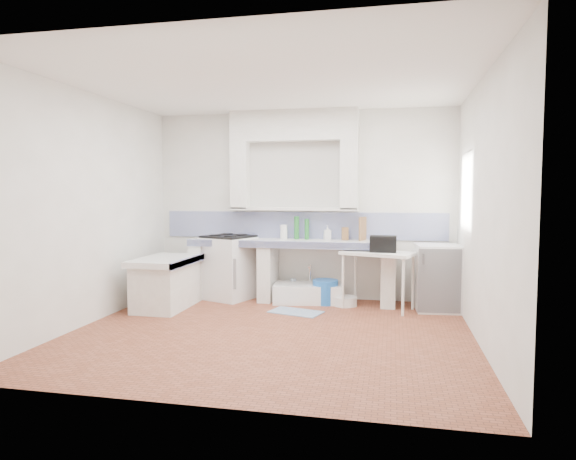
% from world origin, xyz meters
% --- Properties ---
extents(floor, '(4.50, 4.50, 0.00)m').
position_xyz_m(floor, '(0.00, 0.00, 0.00)').
color(floor, brown).
rests_on(floor, ground).
extents(ceiling, '(4.50, 4.50, 0.00)m').
position_xyz_m(ceiling, '(0.00, 0.00, 2.80)').
color(ceiling, white).
rests_on(ceiling, ground).
extents(wall_back, '(4.50, 0.00, 4.50)m').
position_xyz_m(wall_back, '(0.00, 2.00, 1.40)').
color(wall_back, white).
rests_on(wall_back, ground).
extents(wall_front, '(4.50, 0.00, 4.50)m').
position_xyz_m(wall_front, '(0.00, -2.00, 1.40)').
color(wall_front, white).
rests_on(wall_front, ground).
extents(wall_left, '(0.00, 4.50, 4.50)m').
position_xyz_m(wall_left, '(-2.25, 0.00, 1.40)').
color(wall_left, white).
rests_on(wall_left, ground).
extents(wall_right, '(0.00, 4.50, 4.50)m').
position_xyz_m(wall_right, '(2.25, 0.00, 1.40)').
color(wall_right, white).
rests_on(wall_right, ground).
extents(alcove_mass, '(1.90, 0.25, 0.45)m').
position_xyz_m(alcove_mass, '(-0.10, 1.88, 2.58)').
color(alcove_mass, white).
rests_on(alcove_mass, ground).
extents(window_frame, '(0.35, 0.86, 1.06)m').
position_xyz_m(window_frame, '(2.42, 1.20, 1.60)').
color(window_frame, '#3C2013').
rests_on(window_frame, ground).
extents(lace_valance, '(0.01, 0.84, 0.24)m').
position_xyz_m(lace_valance, '(2.28, 1.20, 1.98)').
color(lace_valance, white).
rests_on(lace_valance, ground).
extents(counter_slab, '(3.00, 0.60, 0.08)m').
position_xyz_m(counter_slab, '(-0.10, 1.70, 0.86)').
color(counter_slab, white).
rests_on(counter_slab, ground).
extents(counter_lip, '(3.00, 0.04, 0.10)m').
position_xyz_m(counter_lip, '(-0.10, 1.42, 0.86)').
color(counter_lip, navy).
rests_on(counter_lip, ground).
extents(counter_pier_left, '(0.20, 0.55, 0.82)m').
position_xyz_m(counter_pier_left, '(-1.50, 1.70, 0.41)').
color(counter_pier_left, white).
rests_on(counter_pier_left, ground).
extents(counter_pier_mid, '(0.20, 0.55, 0.82)m').
position_xyz_m(counter_pier_mid, '(-0.45, 1.70, 0.41)').
color(counter_pier_mid, white).
rests_on(counter_pier_mid, ground).
extents(counter_pier_right, '(0.20, 0.55, 0.82)m').
position_xyz_m(counter_pier_right, '(1.30, 1.70, 0.41)').
color(counter_pier_right, white).
rests_on(counter_pier_right, ground).
extents(peninsula_top, '(0.70, 1.10, 0.08)m').
position_xyz_m(peninsula_top, '(-1.70, 0.90, 0.66)').
color(peninsula_top, white).
rests_on(peninsula_top, ground).
extents(peninsula_base, '(0.60, 1.00, 0.62)m').
position_xyz_m(peninsula_base, '(-1.70, 0.90, 0.31)').
color(peninsula_base, white).
rests_on(peninsula_base, ground).
extents(peninsula_lip, '(0.04, 1.10, 0.10)m').
position_xyz_m(peninsula_lip, '(-1.37, 0.90, 0.66)').
color(peninsula_lip, navy).
rests_on(peninsula_lip, ground).
extents(backsplash, '(4.27, 0.03, 0.40)m').
position_xyz_m(backsplash, '(0.00, 1.99, 1.10)').
color(backsplash, navy).
rests_on(backsplash, ground).
extents(stove, '(0.84, 0.82, 0.92)m').
position_xyz_m(stove, '(-1.05, 1.68, 0.46)').
color(stove, white).
rests_on(stove, ground).
extents(sink, '(1.07, 0.69, 0.24)m').
position_xyz_m(sink, '(0.15, 1.68, 0.12)').
color(sink, white).
rests_on(sink, ground).
extents(side_table, '(1.07, 0.81, 0.04)m').
position_xyz_m(side_table, '(1.16, 1.44, 0.39)').
color(side_table, white).
rests_on(side_table, ground).
extents(fridge, '(0.63, 0.63, 0.89)m').
position_xyz_m(fridge, '(1.96, 1.55, 0.45)').
color(fridge, white).
rests_on(fridge, ground).
extents(bucket_red, '(0.36, 0.36, 0.27)m').
position_xyz_m(bucket_red, '(-0.09, 1.57, 0.13)').
color(bucket_red, red).
rests_on(bucket_red, ground).
extents(bucket_orange, '(0.30, 0.30, 0.26)m').
position_xyz_m(bucket_orange, '(0.23, 1.59, 0.13)').
color(bucket_orange, red).
rests_on(bucket_orange, ground).
extents(bucket_blue, '(0.39, 0.39, 0.34)m').
position_xyz_m(bucket_blue, '(0.42, 1.62, 0.17)').
color(bucket_blue, blue).
rests_on(bucket_blue, ground).
extents(basin_white, '(0.42, 0.42, 0.13)m').
position_xyz_m(basin_white, '(0.71, 1.55, 0.06)').
color(basin_white, white).
rests_on(basin_white, ground).
extents(water_bottle_a, '(0.09, 0.09, 0.31)m').
position_xyz_m(water_bottle_a, '(-0.10, 1.85, 0.15)').
color(water_bottle_a, silver).
rests_on(water_bottle_a, ground).
extents(water_bottle_b, '(0.11, 0.11, 0.31)m').
position_xyz_m(water_bottle_b, '(0.25, 1.85, 0.15)').
color(water_bottle_b, silver).
rests_on(water_bottle_b, ground).
extents(black_bag, '(0.35, 0.20, 0.22)m').
position_xyz_m(black_bag, '(1.23, 1.41, 0.90)').
color(black_bag, black).
rests_on(black_bag, side_table).
extents(green_bottle_a, '(0.09, 0.09, 0.34)m').
position_xyz_m(green_bottle_a, '(-0.05, 1.85, 1.07)').
color(green_bottle_a, '#21702A').
rests_on(green_bottle_a, counter_slab).
extents(green_bottle_b, '(0.08, 0.08, 0.31)m').
position_xyz_m(green_bottle_b, '(0.11, 1.85, 1.05)').
color(green_bottle_b, '#21702A').
rests_on(green_bottle_b, counter_slab).
extents(knife_block, '(0.11, 0.09, 0.19)m').
position_xyz_m(knife_block, '(0.67, 1.85, 0.99)').
color(knife_block, brown).
rests_on(knife_block, counter_slab).
extents(cutting_board, '(0.10, 0.25, 0.34)m').
position_xyz_m(cutting_board, '(0.93, 1.85, 1.07)').
color(cutting_board, brown).
rests_on(cutting_board, counter_slab).
extents(paper_towel, '(0.14, 0.14, 0.21)m').
position_xyz_m(paper_towel, '(-0.24, 1.85, 1.01)').
color(paper_towel, white).
rests_on(paper_towel, counter_slab).
extents(soap_bottle, '(0.12, 0.13, 0.21)m').
position_xyz_m(soap_bottle, '(0.41, 1.85, 1.01)').
color(soap_bottle, white).
rests_on(soap_bottle, counter_slab).
extents(rug, '(0.76, 0.56, 0.01)m').
position_xyz_m(rug, '(0.10, 1.01, 0.01)').
color(rug, teal).
rests_on(rug, ground).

